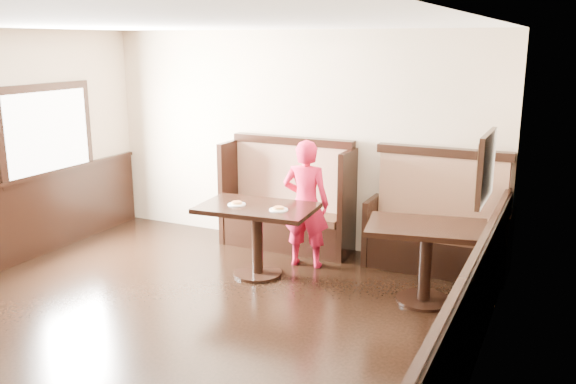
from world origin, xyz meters
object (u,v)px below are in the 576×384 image
Objects in this scene: booth_main at (288,208)px; child at (306,204)px; booth_neighbor at (437,230)px; table_neighbor at (426,245)px; table_main at (257,222)px.

booth_main is 0.79m from child.
child reaches higher than booth_neighbor.
table_neighbor is at bearing -84.49° from booth_neighbor.
booth_main is 1.13× the size of child.
table_main is 1.93m from table_neighbor.
child is at bearing 152.73° from table_neighbor.
table_main is (-1.83, -1.08, 0.16)m from booth_neighbor.
booth_neighbor is at bearing -0.05° from booth_main.
booth_main is 1.95m from booth_neighbor.
booth_main is 1.28× the size of table_main.
table_main is (0.12, -1.08, 0.11)m from booth_main.
booth_main is 1.31× the size of table_neighbor.
booth_main reaches higher than table_main.
booth_main is at bearing 91.88° from table_main.
booth_neighbor is 1.07× the size of child.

